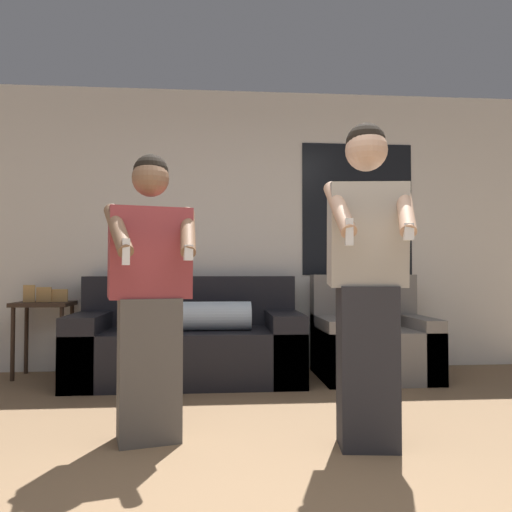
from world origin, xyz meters
TOP-DOWN VIEW (x-y plane):
  - wall_back at (0.02, 3.09)m, footprint 5.74×0.07m
  - couch at (-0.56, 2.60)m, footprint 1.92×0.91m
  - armchair at (1.06, 2.59)m, footprint 0.97×0.82m
  - side_table at (-1.86, 2.83)m, footprint 0.49×0.39m
  - person_left at (-0.70, 1.05)m, footprint 0.52×0.54m
  - person_right at (0.48, 0.84)m, footprint 0.47×0.50m

SIDE VIEW (x-z plane):
  - armchair at x=1.06m, z-range -0.14..0.76m
  - couch at x=-0.56m, z-range -0.13..0.76m
  - side_table at x=-1.86m, z-range 0.15..0.96m
  - person_left at x=-0.70m, z-range 0.00..1.59m
  - person_right at x=0.48m, z-range 0.03..1.76m
  - wall_back at x=0.02m, z-range 0.00..2.70m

